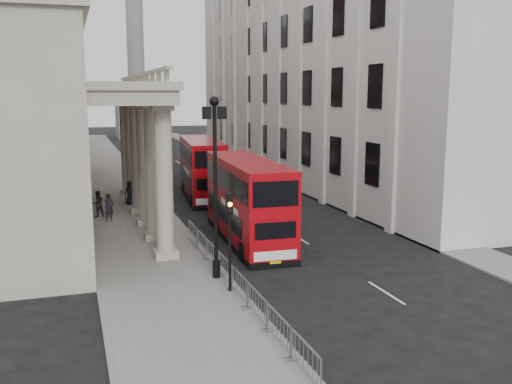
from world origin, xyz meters
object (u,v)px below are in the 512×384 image
at_px(traffic_light, 230,224).
at_px(pedestrian_c, 130,193).
at_px(lamp_post_south, 215,175).
at_px(pedestrian_a, 109,208).
at_px(bus_far, 202,167).
at_px(monument_column, 136,53).
at_px(pedestrian_b, 98,204).
at_px(lamp_post_mid, 161,145).
at_px(lamp_post_north, 136,131).
at_px(bus_near, 248,199).

relative_size(traffic_light, pedestrian_c, 2.36).
xyz_separation_m(lamp_post_south, pedestrian_a, (-3.92, 13.60, -3.85)).
bearing_deg(bus_far, monument_column, 93.76).
bearing_deg(traffic_light, lamp_post_south, 92.84).
height_order(traffic_light, bus_far, bus_far).
relative_size(bus_far, pedestrian_b, 6.25).
height_order(pedestrian_a, pedestrian_b, pedestrian_a).
relative_size(lamp_post_mid, pedestrian_b, 4.57).
bearing_deg(lamp_post_north, bus_near, -82.38).
bearing_deg(pedestrian_b, lamp_post_north, -124.99).
height_order(lamp_post_south, pedestrian_b, lamp_post_south).
xyz_separation_m(bus_near, pedestrian_b, (-8.03, 9.15, -1.47)).
bearing_deg(pedestrian_c, lamp_post_south, -96.42).
distance_m(pedestrian_a, pedestrian_c, 5.85).
bearing_deg(pedestrian_c, pedestrian_b, -136.88).
height_order(lamp_post_south, pedestrian_a, lamp_post_south).
height_order(lamp_post_mid, bus_far, lamp_post_mid).
distance_m(pedestrian_a, pedestrian_b, 1.88).
relative_size(monument_column, pedestrian_b, 29.74).
xyz_separation_m(traffic_light, pedestrian_c, (-2.09, 21.14, -2.08)).
distance_m(traffic_light, bus_near, 8.90).
height_order(traffic_light, bus_near, bus_near).
distance_m(lamp_post_north, bus_near, 26.13).
xyz_separation_m(monument_column, pedestrian_c, (-8.59, -68.88, -14.95)).
relative_size(lamp_post_mid, bus_near, 0.74).
bearing_deg(monument_column, bus_near, -92.21).
height_order(lamp_post_south, bus_far, lamp_post_south).
height_order(monument_column, lamp_post_south, monument_column).
height_order(lamp_post_mid, pedestrian_c, lamp_post_mid).
distance_m(pedestrian_b, pedestrian_c, 4.57).
xyz_separation_m(bus_near, bus_far, (0.63, 14.83, 0.01)).
bearing_deg(pedestrian_c, lamp_post_mid, -69.82).
xyz_separation_m(lamp_post_south, pedestrian_c, (-1.99, 19.12, -3.88)).
distance_m(monument_column, bus_far, 68.35).
bearing_deg(bus_far, pedestrian_c, -156.53).
bearing_deg(lamp_post_north, pedestrian_a, -102.02).
bearing_deg(pedestrian_b, bus_near, 111.66).
xyz_separation_m(lamp_post_north, traffic_light, (0.10, -34.02, -1.80)).
xyz_separation_m(pedestrian_b, pedestrian_c, (2.59, 3.76, -0.00)).
distance_m(monument_column, lamp_post_mid, 73.14).
bearing_deg(bus_near, pedestrian_a, 137.79).
bearing_deg(lamp_post_north, traffic_light, -89.83).
xyz_separation_m(lamp_post_mid, traffic_light, (0.10, -18.02, -1.80)).
distance_m(lamp_post_mid, pedestrian_c, 5.36).
height_order(bus_near, pedestrian_a, bus_near).
distance_m(lamp_post_north, pedestrian_c, 13.60).
distance_m(lamp_post_south, traffic_light, 2.71).
bearing_deg(pedestrian_b, monument_column, -118.36).
xyz_separation_m(monument_column, lamp_post_north, (-6.60, -56.00, -11.07)).
xyz_separation_m(lamp_post_south, lamp_post_north, (0.00, 32.00, 0.00)).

